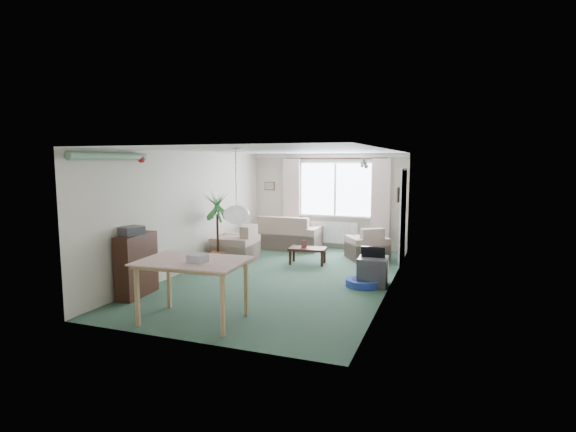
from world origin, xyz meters
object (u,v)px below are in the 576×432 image
(armchair_left, at_px, (235,243))
(bookshelf, at_px, (137,265))
(coffee_table, at_px, (308,256))
(houseplant, at_px, (218,228))
(tv_cube, at_px, (373,271))
(dining_table, at_px, (193,291))
(armchair_corner, at_px, (367,243))
(pet_bed, at_px, (363,283))
(sofa, at_px, (287,232))

(armchair_left, height_order, bookshelf, bookshelf)
(coffee_table, height_order, bookshelf, bookshelf)
(armchair_left, xyz_separation_m, houseplant, (-0.15, -0.52, 0.40))
(tv_cube, bearing_deg, armchair_left, 161.02)
(dining_table, height_order, tv_cube, dining_table)
(armchair_corner, bearing_deg, pet_bed, 66.73)
(armchair_corner, xyz_separation_m, houseplant, (-2.86, -1.75, 0.43))
(sofa, xyz_separation_m, tv_cube, (2.62, -2.68, -0.17))
(dining_table, distance_m, tv_cube, 3.36)
(sofa, bearing_deg, houseplant, 71.67)
(bookshelf, height_order, pet_bed, bookshelf)
(tv_cube, relative_size, pet_bed, 0.88)
(coffee_table, xyz_separation_m, pet_bed, (1.46, -1.32, -0.11))
(coffee_table, height_order, dining_table, dining_table)
(armchair_left, distance_m, tv_cube, 3.33)
(armchair_left, relative_size, pet_bed, 1.43)
(coffee_table, bearing_deg, bookshelf, -121.47)
(sofa, xyz_separation_m, pet_bed, (2.48, -2.80, -0.36))
(houseplant, height_order, tv_cube, houseplant)
(sofa, height_order, armchair_corner, sofa)
(dining_table, bearing_deg, pet_bed, 53.41)
(sofa, relative_size, dining_table, 1.25)
(bookshelf, xyz_separation_m, dining_table, (1.51, -0.70, -0.09))
(coffee_table, relative_size, tv_cube, 1.42)
(armchair_corner, bearing_deg, houseplant, -0.60)
(sofa, xyz_separation_m, bookshelf, (-0.92, -4.65, 0.09))
(sofa, height_order, pet_bed, sofa)
(coffee_table, height_order, houseplant, houseplant)
(tv_cube, bearing_deg, armchair_corner, 99.91)
(coffee_table, distance_m, dining_table, 3.89)
(dining_table, xyz_separation_m, pet_bed, (1.89, 2.55, -0.36))
(dining_table, xyz_separation_m, tv_cube, (2.03, 2.67, -0.17))
(armchair_corner, xyz_separation_m, armchair_left, (-2.71, -1.23, 0.04))
(sofa, height_order, coffee_table, sofa)
(tv_cube, bearing_deg, sofa, 131.40)
(sofa, bearing_deg, bookshelf, 78.24)
(armchair_corner, distance_m, tv_cube, 2.20)
(sofa, height_order, tv_cube, sofa)
(armchair_corner, relative_size, armchair_left, 0.91)
(sofa, height_order, armchair_left, sofa)
(pet_bed, bearing_deg, houseplant, 170.73)
(sofa, bearing_deg, armchair_corner, 165.47)
(armchair_left, height_order, tv_cube, armchair_left)
(sofa, bearing_deg, pet_bed, 130.93)
(bookshelf, bearing_deg, dining_table, -29.53)
(sofa, xyz_separation_m, armchair_left, (-0.58, -1.76, -0.02))
(dining_table, bearing_deg, armchair_corner, 72.31)
(armchair_left, height_order, coffee_table, armchair_left)
(bookshelf, bearing_deg, houseplant, 80.70)
(bookshelf, height_order, dining_table, bookshelf)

